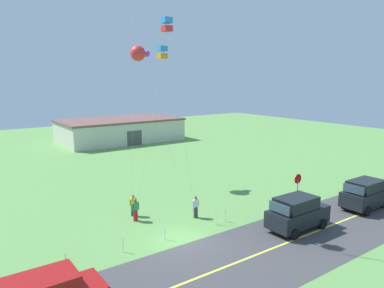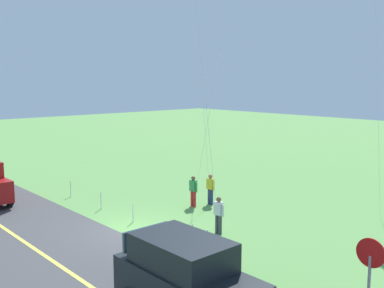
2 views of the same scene
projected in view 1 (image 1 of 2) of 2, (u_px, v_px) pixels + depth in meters
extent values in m
cube|color=#60994C|center=(182.00, 241.00, 22.44)|extent=(120.00, 120.00, 0.10)
cube|color=#424244|center=(224.00, 267.00, 19.24)|extent=(120.00, 7.00, 0.00)
cube|color=#E5E04C|center=(224.00, 267.00, 19.24)|extent=(120.00, 0.16, 0.00)
cube|color=black|center=(298.00, 216.00, 23.99)|extent=(4.40, 1.90, 1.10)
cube|color=black|center=(296.00, 203.00, 23.68)|extent=(2.73, 1.75, 0.80)
cube|color=#334756|center=(307.00, 200.00, 24.30)|extent=(0.10, 1.62, 0.64)
cube|color=#334756|center=(279.00, 208.00, 22.75)|extent=(0.10, 1.62, 0.60)
cylinder|color=black|center=(299.00, 215.00, 25.67)|extent=(0.68, 0.22, 0.68)
cylinder|color=black|center=(323.00, 224.00, 24.15)|extent=(0.68, 0.22, 0.68)
cylinder|color=black|center=(272.00, 224.00, 24.03)|extent=(0.68, 0.22, 0.68)
cylinder|color=black|center=(295.00, 234.00, 22.51)|extent=(0.68, 0.22, 0.68)
cube|color=maroon|center=(41.00, 287.00, 14.21)|extent=(2.73, 1.75, 0.80)
cube|color=#334756|center=(69.00, 278.00, 14.83)|extent=(0.10, 1.62, 0.64)
cube|color=black|center=(366.00, 197.00, 27.88)|extent=(4.40, 1.90, 1.10)
cube|color=black|center=(365.00, 185.00, 27.57)|extent=(2.73, 1.75, 0.80)
cube|color=#334756|center=(373.00, 183.00, 28.19)|extent=(0.10, 1.62, 0.64)
cube|color=#334756|center=(354.00, 189.00, 26.64)|extent=(0.10, 1.62, 0.60)
cylinder|color=black|center=(364.00, 197.00, 29.56)|extent=(0.68, 0.22, 0.68)
cylinder|color=black|center=(344.00, 204.00, 27.92)|extent=(0.68, 0.22, 0.68)
cylinder|color=black|center=(368.00, 211.00, 26.40)|extent=(0.68, 0.22, 0.68)
cylinder|color=gray|center=(297.00, 193.00, 28.34)|extent=(0.08, 0.08, 2.10)
cylinder|color=red|center=(298.00, 179.00, 28.14)|extent=(0.76, 0.04, 0.76)
cylinder|color=white|center=(298.00, 179.00, 28.16)|extent=(0.62, 0.01, 0.62)
cylinder|color=#3F3F47|center=(195.00, 212.00, 25.98)|extent=(0.16, 0.16, 0.82)
cylinder|color=#3F3F47|center=(197.00, 212.00, 26.08)|extent=(0.16, 0.16, 0.82)
cube|color=silver|center=(196.00, 203.00, 25.90)|extent=(0.36, 0.22, 0.56)
cylinder|color=silver|center=(193.00, 204.00, 25.78)|extent=(0.10, 0.10, 0.52)
cylinder|color=silver|center=(198.00, 203.00, 26.05)|extent=(0.10, 0.10, 0.52)
sphere|color=brown|center=(196.00, 198.00, 25.83)|extent=(0.22, 0.22, 0.22)
cylinder|color=red|center=(134.00, 215.00, 25.39)|extent=(0.16, 0.16, 0.82)
cylinder|color=red|center=(137.00, 215.00, 25.50)|extent=(0.16, 0.16, 0.82)
cube|color=#338C4C|center=(135.00, 206.00, 25.32)|extent=(0.36, 0.22, 0.56)
cylinder|color=#338C4C|center=(132.00, 207.00, 25.19)|extent=(0.10, 0.10, 0.52)
cylinder|color=#338C4C|center=(138.00, 206.00, 25.47)|extent=(0.10, 0.10, 0.52)
sphere|color=brown|center=(135.00, 200.00, 25.25)|extent=(0.22, 0.22, 0.22)
cylinder|color=navy|center=(132.00, 211.00, 26.31)|extent=(0.16, 0.16, 0.82)
cylinder|color=navy|center=(134.00, 210.00, 26.42)|extent=(0.16, 0.16, 0.82)
cube|color=yellow|center=(133.00, 201.00, 26.24)|extent=(0.36, 0.22, 0.56)
cylinder|color=yellow|center=(130.00, 203.00, 26.11)|extent=(0.10, 0.10, 0.52)
cylinder|color=yellow|center=(136.00, 201.00, 26.39)|extent=(0.10, 0.10, 0.52)
sphere|color=#9E704C|center=(133.00, 196.00, 26.17)|extent=(0.22, 0.22, 0.22)
cylinder|color=silver|center=(182.00, 128.00, 24.39)|extent=(2.14, 0.20, 13.15)
cube|color=#2D8CE5|center=(167.00, 20.00, 22.64)|extent=(0.56, 0.56, 0.36)
cube|color=red|center=(167.00, 29.00, 22.73)|extent=(0.56, 0.56, 0.36)
cylinder|color=silver|center=(149.00, 137.00, 25.29)|extent=(2.51, 0.25, 11.60)
cube|color=#2D8CE5|center=(162.00, 49.00, 25.01)|extent=(0.56, 0.56, 0.36)
cube|color=orange|center=(162.00, 56.00, 25.10)|extent=(0.56, 0.56, 0.36)
cylinder|color=silver|center=(132.00, 92.00, 24.14)|extent=(0.36, 1.51, 17.86)
cylinder|color=silver|center=(160.00, 120.00, 33.39)|extent=(2.51, 3.15, 12.05)
sphere|color=red|center=(138.00, 53.00, 32.85)|extent=(1.40, 1.40, 1.40)
sphere|color=purple|center=(147.00, 54.00, 33.37)|extent=(0.60, 0.60, 0.60)
cube|color=beige|center=(120.00, 131.00, 57.78)|extent=(18.00, 10.00, 3.20)
cube|color=brown|center=(120.00, 120.00, 57.47)|extent=(18.36, 10.20, 0.30)
cube|color=#4C4C51|center=(134.00, 138.00, 53.91)|extent=(2.40, 0.12, 2.20)
cylinder|color=silver|center=(65.00, 261.00, 18.98)|extent=(0.05, 0.05, 0.90)
cylinder|color=silver|center=(123.00, 245.00, 20.84)|extent=(0.05, 0.05, 0.90)
cylinder|color=silver|center=(165.00, 233.00, 22.45)|extent=(0.05, 0.05, 0.90)
cylinder|color=silver|center=(216.00, 218.00, 24.78)|extent=(0.05, 0.05, 0.90)
cylinder|color=silver|center=(225.00, 216.00, 25.26)|extent=(0.05, 0.05, 0.90)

